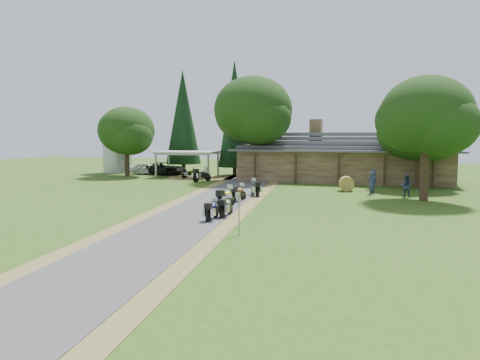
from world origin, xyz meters
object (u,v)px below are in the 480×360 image
(carport, at_px, (188,164))
(car_dark_suv, at_px, (164,165))
(motorcycle_row_b, at_px, (226,206))
(car_white_sedan, at_px, (147,167))
(motorcycle_row_a, at_px, (212,209))
(motorcycle_row_c, at_px, (226,197))
(motorcycle_carport_b, at_px, (202,174))
(motorcycle_row_e, at_px, (255,187))
(lodge, at_px, (344,156))
(hay_bale, at_px, (346,184))
(silo, at_px, (117,144))
(motorcycle_row_d, at_px, (239,193))
(motorcycle_carport_a, at_px, (190,173))

(carport, relative_size, car_dark_suv, 1.14)
(carport, distance_m, motorcycle_row_b, 25.48)
(car_white_sedan, distance_m, motorcycle_row_a, 30.89)
(motorcycle_row_b, relative_size, motorcycle_row_c, 0.86)
(motorcycle_row_b, bearing_deg, motorcycle_carport_b, 26.20)
(motorcycle_row_a, relative_size, motorcycle_row_e, 0.91)
(lodge, xyz_separation_m, hay_bale, (1.14, -9.03, -1.85))
(silo, xyz_separation_m, carport, (10.73, -2.96, -2.08))
(motorcycle_row_b, height_order, motorcycle_row_e, motorcycle_row_e)
(motorcycle_row_b, relative_size, hay_bale, 1.43)
(motorcycle_row_c, relative_size, hay_bale, 1.67)
(car_white_sedan, xyz_separation_m, motorcycle_carport_b, (9.35, -5.85, -0.14))
(carport, height_order, motorcycle_carport_b, carport)
(motorcycle_row_a, bearing_deg, motorcycle_row_b, -18.12)
(motorcycle_row_a, relative_size, motorcycle_row_d, 0.94)
(lodge, distance_m, hay_bale, 9.29)
(car_dark_suv, height_order, motorcycle_carport_a, car_dark_suv)
(carport, height_order, motorcycle_row_d, carport)
(motorcycle_row_a, height_order, motorcycle_carport_a, motorcycle_carport_a)
(motorcycle_carport_b, bearing_deg, carport, 60.97)
(carport, distance_m, motorcycle_row_e, 17.41)
(car_white_sedan, xyz_separation_m, hay_bale, (23.60, -9.37, -0.27))
(motorcycle_row_d, bearing_deg, car_white_sedan, 53.75)
(silo, height_order, carport, silo)
(car_dark_suv, xyz_separation_m, motorcycle_row_d, (15.17, -18.26, -0.48))
(car_white_sedan, bearing_deg, motorcycle_row_a, -153.86)
(carport, relative_size, motorcycle_row_a, 3.90)
(motorcycle_row_b, xyz_separation_m, motorcycle_carport_a, (-11.61, 20.70, -0.01))
(lodge, xyz_separation_m, motorcycle_row_b, (-4.06, -23.43, -1.86))
(silo, height_order, motorcycle_row_d, silo)
(motorcycle_row_b, xyz_separation_m, motorcycle_row_c, (-1.07, 2.88, 0.10))
(silo, bearing_deg, hay_bale, -20.66)
(motorcycle_carport_b, bearing_deg, motorcycle_row_a, -133.92)
(motorcycle_row_c, bearing_deg, car_white_sedan, 46.67)
(silo, xyz_separation_m, motorcycle_carport_a, (11.65, -4.43, -2.91))
(motorcycle_row_a, relative_size, motorcycle_carport_b, 0.78)
(lodge, bearing_deg, hay_bale, -82.79)
(silo, bearing_deg, motorcycle_row_e, -35.69)
(motorcycle_row_a, bearing_deg, motorcycle_row_d, 3.71)
(carport, xyz_separation_m, car_dark_suv, (-3.86, 1.93, -0.32))
(carport, distance_m, motorcycle_row_d, 19.88)
(lodge, xyz_separation_m, motorcycle_carport_b, (-13.11, -5.51, -1.72))
(car_dark_suv, xyz_separation_m, motorcycle_carport_b, (7.34, -6.19, -0.36))
(car_white_sedan, bearing_deg, car_dark_suv, -90.08)
(car_white_sedan, xyz_separation_m, car_dark_suv, (2.00, 0.34, 0.22))
(motorcycle_row_d, distance_m, motorcycle_carport_a, 18.13)
(carport, xyz_separation_m, hay_bale, (17.74, -7.77, -0.81))
(motorcycle_carport_a, xyz_separation_m, motorcycle_carport_b, (2.57, -2.79, 0.15))
(carport, bearing_deg, motorcycle_row_a, -67.59)
(motorcycle_carport_a, height_order, motorcycle_carport_b, motorcycle_carport_b)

